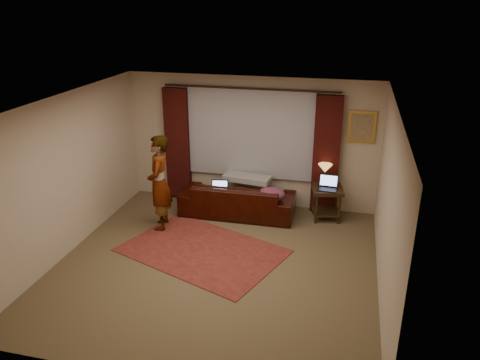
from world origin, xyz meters
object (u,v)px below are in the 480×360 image
end_table (326,203)px  laptop_table (328,183)px  sofa (238,193)px  person (159,183)px  laptop_sofa (219,188)px  tiffany_lamp (325,175)px

end_table → laptop_table: (0.00, -0.10, 0.45)m
sofa → end_table: 1.71m
end_table → person: bearing=-159.6°
end_table → person: person is taller
laptop_sofa → person: (-0.90, -0.77, 0.32)m
end_table → person: (-2.93, -1.09, 0.56)m
laptop_sofa → end_table: (2.03, 0.32, -0.24)m
tiffany_lamp → laptop_table: 0.23m
sofa → tiffany_lamp: size_ratio=5.17×
tiffany_lamp → laptop_table: tiffany_lamp is taller
laptop_sofa → tiffany_lamp: bearing=1.8°
laptop_sofa → person: size_ratio=0.20×
laptop_sofa → person: bearing=-149.9°
laptop_sofa → laptop_table: 2.05m
end_table → sofa: bearing=-173.0°
sofa → end_table: bearing=-173.9°
tiffany_lamp → end_table: bearing=-53.2°
sofa → end_table: sofa is taller
tiffany_lamp → laptop_table: size_ratio=1.10×
laptop_table → laptop_sofa: bearing=-170.3°
end_table → laptop_table: size_ratio=1.66×
end_table → tiffany_lamp: 0.55m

